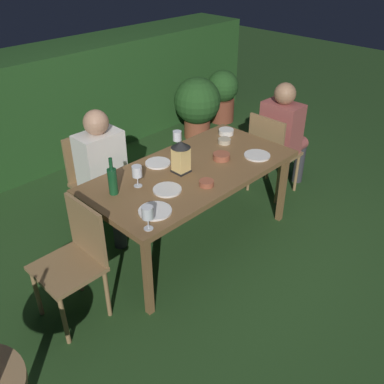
{
  "coord_description": "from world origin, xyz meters",
  "views": [
    {
      "loc": [
        -2.17,
        -2.12,
        2.39
      ],
      "look_at": [
        0.0,
        0.0,
        0.51
      ],
      "focal_mm": 40.08,
      "sensor_mm": 36.0,
      "label": 1
    }
  ],
  "objects": [
    {
      "name": "ground_plane",
      "position": [
        0.0,
        0.0,
        0.0
      ],
      "size": [
        16.0,
        16.0,
        0.0
      ],
      "primitive_type": "plane",
      "color": "#26471E"
    },
    {
      "name": "dining_table",
      "position": [
        0.0,
        0.0,
        0.67
      ],
      "size": [
        1.77,
        0.88,
        0.73
      ],
      "color": "brown",
      "rests_on": "ground"
    },
    {
      "name": "chair_side_right_a",
      "position": [
        -0.4,
        0.83,
        0.49
      ],
      "size": [
        0.42,
        0.4,
        0.87
      ],
      "color": "#937047",
      "rests_on": "ground"
    },
    {
      "name": "person_in_cream",
      "position": [
        -0.4,
        0.63,
        0.64
      ],
      "size": [
        0.38,
        0.47,
        1.15
      ],
      "color": "white",
      "rests_on": "ground"
    },
    {
      "name": "chair_head_near",
      "position": [
        -1.13,
        0.0,
        0.49
      ],
      "size": [
        0.4,
        0.42,
        0.87
      ],
      "color": "#937047",
      "rests_on": "ground"
    },
    {
      "name": "chair_head_far",
      "position": [
        1.13,
        0.0,
        0.49
      ],
      "size": [
        0.4,
        0.42,
        0.87
      ],
      "color": "#937047",
      "rests_on": "ground"
    },
    {
      "name": "person_in_rust",
      "position": [
        1.33,
        0.0,
        0.64
      ],
      "size": [
        0.48,
        0.38,
        1.15
      ],
      "color": "#9E4C47",
      "rests_on": "ground"
    },
    {
      "name": "lantern_centerpiece",
      "position": [
        -0.09,
        0.03,
        0.87
      ],
      "size": [
        0.15,
        0.15,
        0.27
      ],
      "color": "black",
      "rests_on": "dining_table"
    },
    {
      "name": "green_bottle_on_table",
      "position": [
        -0.66,
        0.15,
        0.83
      ],
      "size": [
        0.07,
        0.07,
        0.29
      ],
      "color": "#144723",
      "rests_on": "dining_table"
    },
    {
      "name": "wine_glass_a",
      "position": [
        -0.47,
        0.11,
        0.84
      ],
      "size": [
        0.08,
        0.08,
        0.17
      ],
      "color": "silver",
      "rests_on": "dining_table"
    },
    {
      "name": "wine_glass_b",
      "position": [
        0.17,
        0.35,
        0.84
      ],
      "size": [
        0.08,
        0.08,
        0.17
      ],
      "color": "silver",
      "rests_on": "dining_table"
    },
    {
      "name": "wine_glass_c",
      "position": [
        -0.77,
        -0.36,
        0.84
      ],
      "size": [
        0.08,
        0.08,
        0.17
      ],
      "color": "silver",
      "rests_on": "dining_table"
    },
    {
      "name": "plate_a",
      "position": [
        0.55,
        -0.24,
        0.73
      ],
      "size": [
        0.22,
        0.22,
        0.01
      ],
      "primitive_type": "cylinder",
      "color": "white",
      "rests_on": "dining_table"
    },
    {
      "name": "plate_b",
      "position": [
        -0.36,
        -0.1,
        0.73
      ],
      "size": [
        0.21,
        0.21,
        0.01
      ],
      "primitive_type": "cylinder",
      "color": "white",
      "rests_on": "dining_table"
    },
    {
      "name": "plate_c",
      "position": [
        -0.13,
        0.27,
        0.73
      ],
      "size": [
        0.21,
        0.21,
        0.01
      ],
      "primitive_type": "cylinder",
      "color": "white",
      "rests_on": "dining_table"
    },
    {
      "name": "plate_d",
      "position": [
        -0.61,
        -0.24,
        0.73
      ],
      "size": [
        0.23,
        0.23,
        0.01
      ],
      "primitive_type": "cylinder",
      "color": "white",
      "rests_on": "dining_table"
    },
    {
      "name": "bowl_olives",
      "position": [
        0.3,
        -0.06,
        0.75
      ],
      "size": [
        0.14,
        0.14,
        0.05
      ],
      "color": "#9E5138",
      "rests_on": "dining_table"
    },
    {
      "name": "bowl_bread",
      "position": [
        0.72,
        0.25,
        0.75
      ],
      "size": [
        0.14,
        0.14,
        0.05
      ],
      "color": "silver",
      "rests_on": "dining_table"
    },
    {
      "name": "bowl_salad",
      "position": [
        0.55,
        0.13,
        0.75
      ],
      "size": [
        0.11,
        0.11,
        0.04
      ],
      "color": "#BCAD8E",
      "rests_on": "dining_table"
    },
    {
      "name": "bowl_dip",
      "position": [
        -0.11,
        -0.26,
        0.75
      ],
      "size": [
        0.11,
        0.11,
        0.04
      ],
      "color": "#9E5138",
      "rests_on": "dining_table"
    },
    {
      "name": "hedge_backdrop",
      "position": [
        0.0,
        2.38,
        0.63
      ],
      "size": [
        6.08,
        0.77,
        1.25
      ],
      "primitive_type": "cube",
      "color": "#234C1E",
      "rests_on": "ground"
    },
    {
      "name": "potted_plant_by_hedge",
      "position": [
        1.65,
        1.52,
        0.45
      ],
      "size": [
        0.6,
        0.6,
        0.79
      ],
      "color": "brown",
      "rests_on": "ground"
    },
    {
      "name": "potted_plant_corner",
      "position": [
        2.3,
        1.65,
        0.4
      ],
      "size": [
        0.44,
        0.44,
        0.73
      ],
      "color": "brown",
      "rests_on": "ground"
    }
  ]
}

